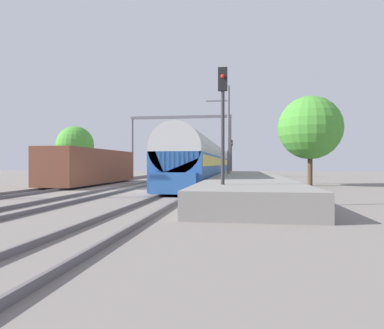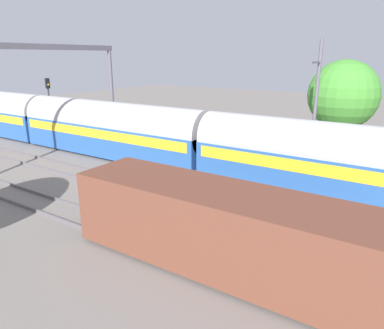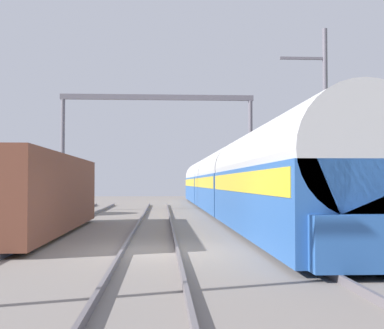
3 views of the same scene
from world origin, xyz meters
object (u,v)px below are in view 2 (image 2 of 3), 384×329
Objects in this scene: freight_car at (248,236)px; person_crossing at (160,145)px; railway_signal_far at (49,100)px; passenger_train at (111,129)px; catenary_gantry at (38,80)px.

freight_car reaches higher than person_crossing.
person_crossing is (9.88, 11.32, -0.44)m from freight_car.
railway_signal_far reaches higher than freight_car.
person_crossing is 0.33× the size of railway_signal_far.
freight_car is (-8.71, -14.88, -0.50)m from passenger_train.
catenary_gantry is at bearing 110.31° from person_crossing.
railway_signal_far is (1.92, 9.57, 1.35)m from passenger_train.
person_crossing is 13.35m from railway_signal_far.
catenary_gantry reaches higher than railway_signal_far.
person_crossing is at bearing -93.25° from railway_signal_far.
passenger_train is at bearing -101.33° from railway_signal_far.
railway_signal_far is at bearing 78.67° from passenger_train.
catenary_gantry reaches higher than freight_car.
passenger_train is 9.42× the size of railway_signal_far.
railway_signal_far reaches higher than person_crossing.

